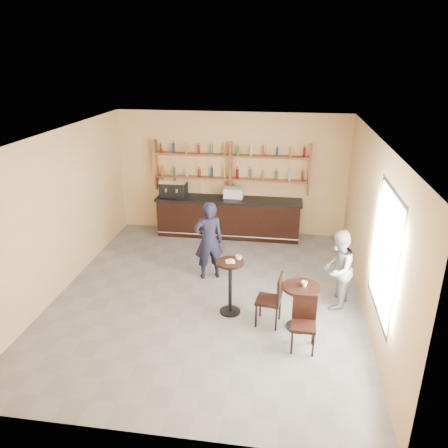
# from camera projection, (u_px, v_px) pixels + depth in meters

# --- Properties ---
(floor) EXTENTS (7.00, 7.00, 0.00)m
(floor) POSITION_uv_depth(u_px,v_px,m) (208.00, 295.00, 8.81)
(floor) COLOR slate
(floor) RESTS_ON ground
(ceiling) EXTENTS (7.00, 7.00, 0.00)m
(ceiling) POSITION_uv_depth(u_px,v_px,m) (206.00, 136.00, 7.63)
(ceiling) COLOR white
(ceiling) RESTS_ON wall_back
(wall_back) EXTENTS (7.00, 0.00, 7.00)m
(wall_back) POSITION_uv_depth(u_px,v_px,m) (232.00, 174.00, 11.44)
(wall_back) COLOR #E4BA81
(wall_back) RESTS_ON floor
(wall_front) EXTENTS (7.00, 0.00, 7.00)m
(wall_front) POSITION_uv_depth(u_px,v_px,m) (152.00, 331.00, 5.00)
(wall_front) COLOR #E4BA81
(wall_front) RESTS_ON floor
(wall_left) EXTENTS (0.00, 7.00, 7.00)m
(wall_left) POSITION_uv_depth(u_px,v_px,m) (58.00, 214.00, 8.63)
(wall_left) COLOR #E4BA81
(wall_left) RESTS_ON floor
(wall_right) EXTENTS (0.00, 7.00, 7.00)m
(wall_right) POSITION_uv_depth(u_px,v_px,m) (372.00, 230.00, 7.81)
(wall_right) COLOR #E4BA81
(wall_right) RESTS_ON floor
(window_pane) EXTENTS (0.00, 2.00, 2.00)m
(window_pane) POSITION_uv_depth(u_px,v_px,m) (385.00, 254.00, 6.67)
(window_pane) COLOR white
(window_pane) RESTS_ON wall_right
(window_frame) EXTENTS (0.04, 1.70, 2.10)m
(window_frame) POSITION_uv_depth(u_px,v_px,m) (385.00, 254.00, 6.67)
(window_frame) COLOR black
(window_frame) RESTS_ON wall_right
(shelf_unit) EXTENTS (4.00, 0.26, 1.40)m
(shelf_unit) POSITION_uv_depth(u_px,v_px,m) (231.00, 167.00, 11.24)
(shelf_unit) COLOR brown
(shelf_unit) RESTS_ON wall_back
(liquor_bottles) EXTENTS (3.68, 0.10, 1.00)m
(liquor_bottles) POSITION_uv_depth(u_px,v_px,m) (231.00, 161.00, 11.18)
(liquor_bottles) COLOR #8C5919
(liquor_bottles) RESTS_ON shelf_unit
(bar_counter) EXTENTS (3.79, 0.74, 1.03)m
(bar_counter) POSITION_uv_depth(u_px,v_px,m) (229.00, 217.00, 11.52)
(bar_counter) COLOR black
(bar_counter) RESTS_ON floor
(espresso_machine) EXTENTS (0.68, 0.45, 0.48)m
(espresso_machine) POSITION_uv_depth(u_px,v_px,m) (174.00, 188.00, 11.44)
(espresso_machine) COLOR black
(espresso_machine) RESTS_ON bar_counter
(pastry_case) EXTENTS (0.54, 0.45, 0.30)m
(pastry_case) POSITION_uv_depth(u_px,v_px,m) (234.00, 193.00, 11.26)
(pastry_case) COLOR silver
(pastry_case) RESTS_ON bar_counter
(pedestal_table) EXTENTS (0.52, 0.52, 1.06)m
(pedestal_table) POSITION_uv_depth(u_px,v_px,m) (230.00, 287.00, 8.05)
(pedestal_table) COLOR black
(pedestal_table) RESTS_ON floor
(napkin) EXTENTS (0.20, 0.20, 0.00)m
(napkin) POSITION_uv_depth(u_px,v_px,m) (230.00, 262.00, 7.86)
(napkin) COLOR white
(napkin) RESTS_ON pedestal_table
(donut) EXTENTS (0.16, 0.16, 0.04)m
(donut) POSITION_uv_depth(u_px,v_px,m) (231.00, 261.00, 7.84)
(donut) COLOR #D4814D
(donut) RESTS_ON napkin
(cup_pedestal) EXTENTS (0.12, 0.12, 0.09)m
(cup_pedestal) POSITION_uv_depth(u_px,v_px,m) (239.00, 258.00, 7.92)
(cup_pedestal) COLOR white
(cup_pedestal) RESTS_ON pedestal_table
(man_main) EXTENTS (0.74, 0.62, 1.73)m
(man_main) POSITION_uv_depth(u_px,v_px,m) (209.00, 241.00, 9.22)
(man_main) COLOR black
(man_main) RESTS_ON floor
(cafe_table) EXTENTS (0.71, 0.71, 0.83)m
(cafe_table) POSITION_uv_depth(u_px,v_px,m) (300.00, 307.00, 7.63)
(cafe_table) COLOR black
(cafe_table) RESTS_ON floor
(cup_cafe) EXTENTS (0.12, 0.12, 0.10)m
(cup_cafe) POSITION_uv_depth(u_px,v_px,m) (304.00, 284.00, 7.46)
(cup_cafe) COLOR white
(cup_cafe) RESTS_ON cafe_table
(chair_west) EXTENTS (0.48, 0.48, 0.98)m
(chair_west) POSITION_uv_depth(u_px,v_px,m) (269.00, 300.00, 7.73)
(chair_west) COLOR black
(chair_west) RESTS_ON floor
(chair_south) EXTENTS (0.41, 0.41, 0.92)m
(chair_south) POSITION_uv_depth(u_px,v_px,m) (304.00, 325.00, 7.06)
(chair_south) COLOR black
(chair_south) RESTS_ON floor
(patron_second) EXTENTS (0.82, 0.91, 1.56)m
(patron_second) POSITION_uv_depth(u_px,v_px,m) (337.00, 269.00, 8.18)
(patron_second) COLOR gray
(patron_second) RESTS_ON floor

